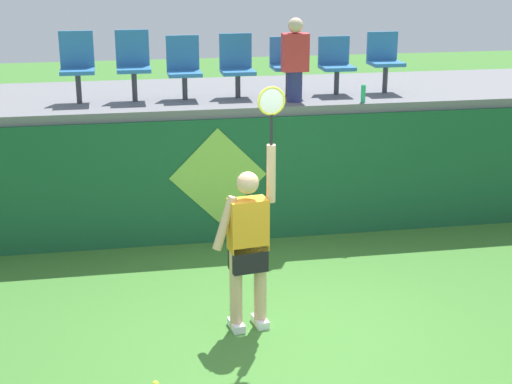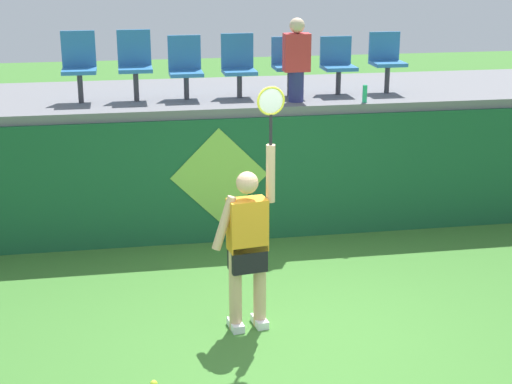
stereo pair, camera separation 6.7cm
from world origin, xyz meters
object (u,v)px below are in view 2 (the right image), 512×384
Objects in this scene: stadium_chair_3 at (238,64)px; stadium_chair_6 at (386,58)px; tennis_ball at (154,384)px; stadium_chair_0 at (79,63)px; stadium_chair_4 at (289,63)px; stadium_chair_2 at (185,66)px; spectator_0 at (297,58)px; water_bottle at (365,94)px; tennis_player at (248,242)px; stadium_chair_1 at (135,62)px; stadium_chair_5 at (338,62)px.

stadium_chair_6 is (2.08, -0.01, 0.02)m from stadium_chair_3.
tennis_ball is 4.87m from stadium_chair_0.
tennis_ball is 0.08× the size of stadium_chair_4.
stadium_chair_2 reaches higher than stadium_chair_6.
spectator_0 reaches higher than stadium_chair_6.
stadium_chair_0 reaches higher than stadium_chair_4.
tennis_ball is 5.02m from water_bottle.
stadium_chair_6 is (2.80, -0.01, 0.03)m from stadium_chair_2.
tennis_player is 2.72× the size of stadium_chair_0.
stadium_chair_3 reaches higher than water_bottle.
tennis_ball is 0.06× the size of spectator_0.
stadium_chair_4 is (2.08, -0.01, -0.06)m from stadium_chair_1.
stadium_chair_1 is at bearing 106.55° from tennis_player.
spectator_0 is (-1.39, -0.47, 0.10)m from stadium_chair_6.
tennis_ball is 0.29× the size of water_bottle.
tennis_ball is 5.54m from stadium_chair_5.
tennis_ball is at bearing -129.96° from water_bottle.
stadium_chair_4 is at bearing -0.23° from stadium_chair_0.
stadium_chair_3 is at bearing 82.91° from tennis_player.
tennis_player is at bearing -84.60° from stadium_chair_2.
stadium_chair_6 is (3.51, 4.26, 2.21)m from tennis_ball.
stadium_chair_4 is 1.39m from stadium_chair_6.
stadium_chair_0 is at bearing 169.33° from water_bottle.
tennis_ball is 0.07× the size of stadium_chair_1.
stadium_chair_0 is 1.09× the size of stadium_chair_3.
water_bottle is 0.78m from stadium_chair_5.
water_bottle is 0.25× the size of stadium_chair_1.
stadium_chair_1 reaches higher than tennis_ball.
water_bottle is 3.06m from stadium_chair_1.
water_bottle is at bearing -16.83° from stadium_chair_2.
stadium_chair_6 is at bearing 18.60° from spectator_0.
stadium_chair_6 is at bearing 52.70° from tennis_player.
stadium_chair_0 reaches higher than stadium_chair_3.
stadium_chair_2 is at bearing -0.00° from stadium_chair_0.
tennis_player is at bearing -118.69° from stadium_chair_5.
stadium_chair_4 is at bearing -0.30° from stadium_chair_1.
stadium_chair_3 reaches higher than stadium_chair_2.
stadium_chair_5 is 0.71× the size of spectator_0.
stadium_chair_5 is 0.94× the size of stadium_chair_6.
water_bottle is 1.16m from stadium_chair_4.
water_bottle is 0.30× the size of stadium_chair_5.
stadium_chair_2 is 0.72m from stadium_chair_3.
stadium_chair_6 is 1.47m from spectator_0.
stadium_chair_0 is at bearing 170.35° from spectator_0.
spectator_0 is at bearing -90.00° from stadium_chair_4.
spectator_0 reaches higher than stadium_chair_4.
stadium_chair_4 is (2.80, -0.01, -0.06)m from stadium_chair_0.
stadium_chair_3 is 1.02× the size of stadium_chair_6.
stadium_chair_3 is 1.08× the size of stadium_chair_5.
spectator_0 is (2.08, -0.48, 0.06)m from stadium_chair_1.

